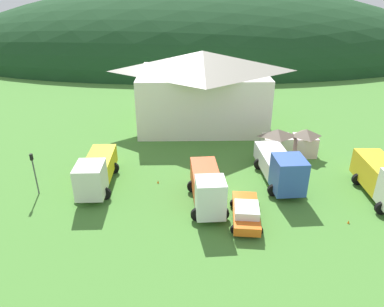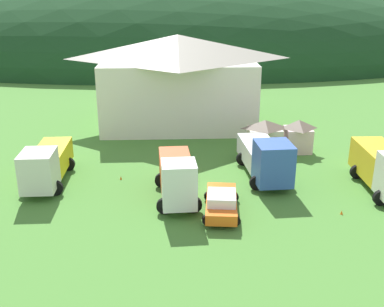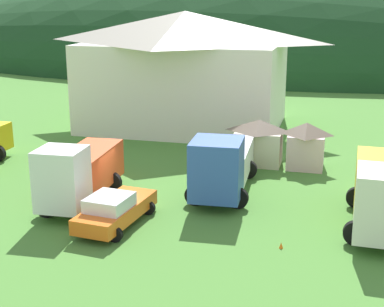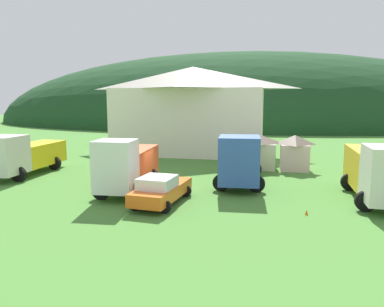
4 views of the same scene
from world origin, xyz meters
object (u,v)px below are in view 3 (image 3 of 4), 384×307
(play_shed_cream, at_px, (259,141))
(traffic_cone_near_pickup, at_px, (281,248))
(heavy_rig_white, at_px, (79,172))
(heavy_rig_striped, at_px, (383,192))
(service_pickup_orange, at_px, (115,209))
(play_shed_pink, at_px, (306,145))
(traffic_cone_mid_row, at_px, (43,176))
(depot_building, at_px, (185,68))
(box_truck_blue, at_px, (222,164))

(play_shed_cream, xyz_separation_m, traffic_cone_near_pickup, (2.81, -12.33, -1.52))
(heavy_rig_white, height_order, traffic_cone_near_pickup, heavy_rig_white)
(heavy_rig_striped, bearing_deg, service_pickup_orange, -74.85)
(play_shed_pink, bearing_deg, heavy_rig_white, -138.94)
(heavy_rig_striped, bearing_deg, traffic_cone_near_pickup, -50.01)
(play_shed_cream, bearing_deg, traffic_cone_mid_row, -154.54)
(play_shed_cream, xyz_separation_m, play_shed_pink, (3.02, -0.04, -0.01))
(play_shed_cream, xyz_separation_m, traffic_cone_mid_row, (-12.28, -5.85, -1.52))
(service_pickup_orange, bearing_deg, heavy_rig_striped, 109.39)
(heavy_rig_white, xyz_separation_m, service_pickup_orange, (2.87, -2.25, -0.93))
(play_shed_cream, relative_size, play_shed_pink, 1.08)
(depot_building, xyz_separation_m, heavy_rig_striped, (14.62, -18.53, -3.02))
(box_truck_blue, distance_m, service_pickup_orange, 7.05)
(traffic_cone_mid_row, bearing_deg, service_pickup_orange, -39.93)
(play_shed_cream, relative_size, box_truck_blue, 0.37)
(depot_building, relative_size, heavy_rig_striped, 2.13)
(depot_building, height_order, service_pickup_orange, depot_building)
(box_truck_blue, relative_size, traffic_cone_mid_row, 15.53)
(service_pickup_orange, bearing_deg, box_truck_blue, 151.26)
(heavy_rig_white, bearing_deg, box_truck_blue, 113.78)
(play_shed_pink, bearing_deg, traffic_cone_mid_row, -159.22)
(box_truck_blue, relative_size, traffic_cone_near_pickup, 15.66)
(play_shed_pink, relative_size, traffic_cone_near_pickup, 5.45)
(heavy_rig_white, distance_m, heavy_rig_striped, 15.05)
(depot_building, height_order, heavy_rig_striped, depot_building)
(box_truck_blue, height_order, traffic_cone_near_pickup, box_truck_blue)
(heavy_rig_white, xyz_separation_m, traffic_cone_mid_row, (-4.31, 3.76, -1.76))
(heavy_rig_striped, distance_m, service_pickup_orange, 12.54)
(traffic_cone_near_pickup, bearing_deg, depot_building, 115.34)
(service_pickup_orange, bearing_deg, traffic_cone_mid_row, -123.85)
(heavy_rig_white, height_order, traffic_cone_mid_row, heavy_rig_white)
(depot_building, height_order, box_truck_blue, depot_building)
(play_shed_cream, xyz_separation_m, service_pickup_orange, (-5.10, -11.86, -0.70))
(traffic_cone_near_pickup, relative_size, traffic_cone_mid_row, 0.99)
(play_shed_pink, height_order, traffic_cone_near_pickup, play_shed_pink)
(traffic_cone_near_pickup, bearing_deg, heavy_rig_white, 165.86)
(heavy_rig_striped, height_order, traffic_cone_mid_row, heavy_rig_striped)
(play_shed_pink, xyz_separation_m, traffic_cone_near_pickup, (-0.21, -12.29, -1.52))
(traffic_cone_near_pickup, bearing_deg, heavy_rig_striped, 38.16)
(depot_building, distance_m, traffic_cone_near_pickup, 24.69)
(play_shed_cream, distance_m, traffic_cone_mid_row, 13.69)
(heavy_rig_white, distance_m, traffic_cone_mid_row, 5.99)
(heavy_rig_white, height_order, heavy_rig_striped, heavy_rig_white)
(heavy_rig_striped, xyz_separation_m, traffic_cone_near_pickup, (-4.26, -3.34, -1.84))
(traffic_cone_near_pickup, bearing_deg, play_shed_cream, 102.82)
(box_truck_blue, relative_size, service_pickup_orange, 1.61)
(play_shed_cream, height_order, service_pickup_orange, play_shed_cream)
(depot_building, bearing_deg, box_truck_blue, -67.63)
(heavy_rig_white, bearing_deg, traffic_cone_near_pickup, 72.66)
(play_shed_pink, distance_m, service_pickup_orange, 14.35)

